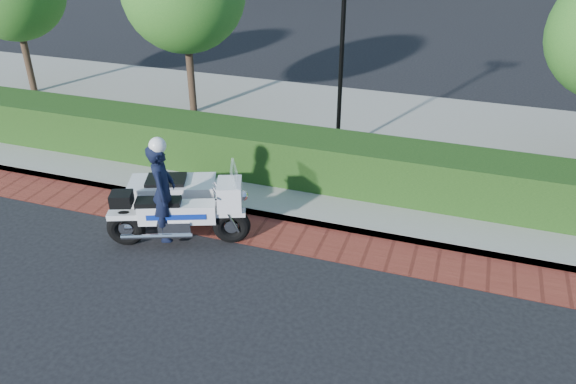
% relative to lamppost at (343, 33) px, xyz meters
% --- Properties ---
extents(ground, '(120.00, 120.00, 0.00)m').
position_rel_lamppost_xyz_m(ground, '(-1.00, -5.20, -2.96)').
color(ground, black).
rests_on(ground, ground).
extents(brick_strip, '(60.00, 1.00, 0.01)m').
position_rel_lamppost_xyz_m(brick_strip, '(-1.00, -3.70, -2.95)').
color(brick_strip, maroon).
rests_on(brick_strip, ground).
extents(sidewalk, '(60.00, 8.00, 0.15)m').
position_rel_lamppost_xyz_m(sidewalk, '(-1.00, 0.80, -2.88)').
color(sidewalk, gray).
rests_on(sidewalk, ground).
extents(hedge_main, '(18.00, 1.20, 1.00)m').
position_rel_lamppost_xyz_m(hedge_main, '(-1.00, -1.60, -2.31)').
color(hedge_main, black).
rests_on(hedge_main, sidewalk).
extents(lamppost, '(1.02, 0.70, 4.21)m').
position_rel_lamppost_xyz_m(lamppost, '(0.00, 0.00, 0.00)').
color(lamppost, black).
rests_on(lamppost, sidewalk).
extents(police_motorcycle, '(2.65, 1.96, 2.10)m').
position_rel_lamppost_xyz_m(police_motorcycle, '(-2.01, -4.22, -2.24)').
color(police_motorcycle, black).
rests_on(police_motorcycle, ground).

